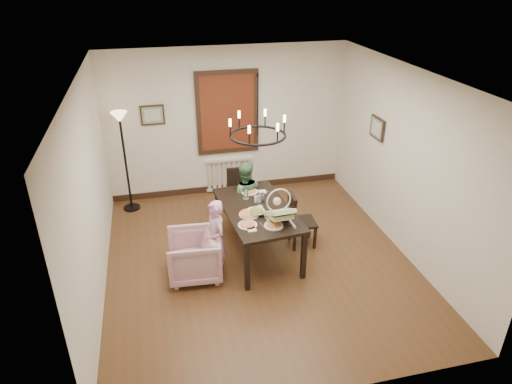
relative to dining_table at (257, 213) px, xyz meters
name	(u,v)px	position (x,y,z in m)	size (l,w,h in m)	color
room_shell	(253,167)	(-0.03, 0.17, 0.69)	(4.51, 5.00, 2.81)	#52371C
dining_table	(257,213)	(0.00, 0.00, 0.00)	(1.12, 1.79, 0.80)	black
chair_far	(240,196)	(-0.04, 1.11, -0.25)	(0.40, 0.40, 0.92)	black
chair_right	(303,219)	(0.76, 0.09, -0.25)	(0.40, 0.40, 0.92)	black
armchair	(194,256)	(-1.02, -0.34, -0.37)	(0.73, 0.75, 0.68)	beige
elderly_woman	(216,245)	(-0.70, -0.36, -0.22)	(0.36, 0.23, 0.98)	#D093B8
seated_man	(244,203)	(-0.05, 0.72, -0.20)	(0.50, 0.39, 1.03)	#47774D
baby_bouncer	(279,211)	(0.21, -0.45, 0.26)	(0.39, 0.53, 0.34)	#BECE8E
salad_bowl	(256,212)	(-0.06, -0.17, 0.12)	(0.30, 0.30, 0.07)	white
pizza_platter	(249,214)	(-0.17, -0.17, 0.11)	(0.30, 0.30, 0.04)	tan
drinking_glass	(259,199)	(0.07, 0.17, 0.15)	(0.07, 0.07, 0.14)	silver
window_blinds	(228,113)	(-0.03, 2.26, 0.89)	(1.00, 0.03, 1.40)	maroon
radiator	(229,174)	(-0.03, 2.28, -0.36)	(0.92, 0.12, 0.62)	silver
picture_back	(153,115)	(-1.38, 2.27, 0.94)	(0.42, 0.03, 0.36)	black
picture_right	(377,128)	(2.18, 0.70, 0.94)	(0.42, 0.03, 0.36)	black
floor_lamp	(126,164)	(-1.93, 1.95, 0.19)	(0.30, 0.30, 1.80)	black
chandelier	(258,135)	(0.00, 0.00, 1.24)	(0.80, 0.80, 0.04)	black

